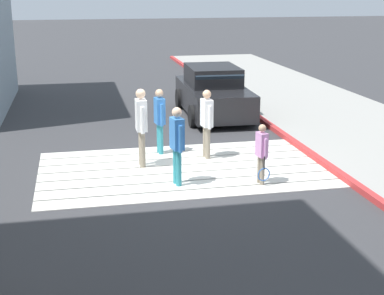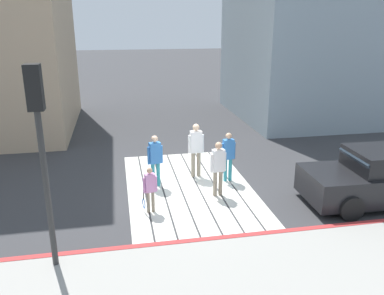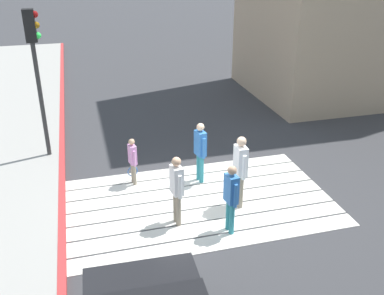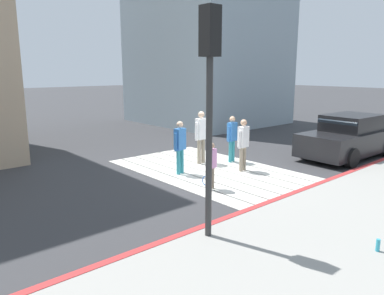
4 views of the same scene
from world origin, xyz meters
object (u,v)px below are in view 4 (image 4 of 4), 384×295
(car_parked_near_curb, at_px, (349,138))
(water_bottle, at_px, (378,245))
(pedestrian_adult_lead, at_px, (201,133))
(traffic_light_corner, at_px, (209,78))
(pedestrian_child_with_racket, at_px, (211,163))
(pedestrian_adult_trailing, at_px, (232,136))
(pedestrian_adult_side, at_px, (243,141))
(pedestrian_teen_behind, at_px, (180,144))

(car_parked_near_curb, distance_m, water_bottle, 7.97)
(pedestrian_adult_lead, bearing_deg, traffic_light_corner, 138.71)
(traffic_light_corner, bearing_deg, pedestrian_child_with_racket, -45.22)
(pedestrian_adult_lead, height_order, pedestrian_child_with_racket, pedestrian_adult_lead)
(pedestrian_adult_trailing, bearing_deg, pedestrian_adult_side, 149.93)
(pedestrian_adult_side, bearing_deg, pedestrian_adult_lead, 11.85)
(pedestrian_teen_behind, bearing_deg, water_bottle, 173.26)
(car_parked_near_curb, xyz_separation_m, pedestrian_teen_behind, (2.30, 6.15, 0.23))
(pedestrian_adult_trailing, distance_m, pedestrian_teen_behind, 2.33)
(traffic_light_corner, height_order, pedestrian_adult_lead, traffic_light_corner)
(traffic_light_corner, xyz_separation_m, pedestrian_adult_trailing, (3.88, -4.83, -2.10))
(pedestrian_adult_side, xyz_separation_m, pedestrian_child_with_racket, (-0.68, 2.05, -0.24))
(pedestrian_adult_side, distance_m, pedestrian_teen_behind, 2.01)
(pedestrian_adult_trailing, distance_m, pedestrian_adult_side, 1.20)
(car_parked_near_curb, relative_size, water_bottle, 19.83)
(pedestrian_child_with_racket, bearing_deg, pedestrian_adult_trailing, -57.10)
(traffic_light_corner, distance_m, pedestrian_adult_side, 5.50)
(pedestrian_adult_lead, height_order, pedestrian_adult_trailing, pedestrian_adult_lead)
(water_bottle, height_order, pedestrian_child_with_racket, pedestrian_child_with_racket)
(water_bottle, xyz_separation_m, pedestrian_adult_trailing, (6.28, -3.07, 0.71))
(pedestrian_adult_trailing, bearing_deg, pedestrian_adult_lead, 59.06)
(car_parked_near_curb, height_order, pedestrian_teen_behind, pedestrian_teen_behind)
(water_bottle, bearing_deg, car_parked_near_curb, -60.00)
(car_parked_near_curb, relative_size, pedestrian_adult_lead, 2.41)
(traffic_light_corner, bearing_deg, pedestrian_adult_side, -56.10)
(pedestrian_adult_lead, distance_m, pedestrian_teen_behind, 1.50)
(car_parked_near_curb, relative_size, traffic_light_corner, 1.03)
(traffic_light_corner, bearing_deg, water_bottle, -143.68)
(pedestrian_adult_side, height_order, pedestrian_child_with_racket, pedestrian_adult_side)
(traffic_light_corner, bearing_deg, pedestrian_adult_trailing, -51.24)
(pedestrian_adult_lead, distance_m, pedestrian_child_with_racket, 2.87)
(car_parked_near_curb, relative_size, pedestrian_child_with_racket, 3.38)
(car_parked_near_curb, relative_size, pedestrian_adult_trailing, 2.70)
(car_parked_near_curb, bearing_deg, pedestrian_child_with_racket, 84.83)
(pedestrian_teen_behind, relative_size, pedestrian_child_with_racket, 1.28)
(car_parked_near_curb, bearing_deg, pedestrian_teen_behind, 69.48)
(pedestrian_adult_trailing, height_order, pedestrian_teen_behind, pedestrian_teen_behind)
(traffic_light_corner, bearing_deg, car_parked_near_curb, -79.67)
(pedestrian_adult_lead, xyz_separation_m, pedestrian_adult_side, (-1.60, -0.33, -0.08))
(car_parked_near_curb, height_order, pedestrian_adult_trailing, pedestrian_adult_trailing)
(pedestrian_adult_side, distance_m, pedestrian_child_with_racket, 2.18)
(car_parked_near_curb, distance_m, pedestrian_teen_behind, 6.57)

